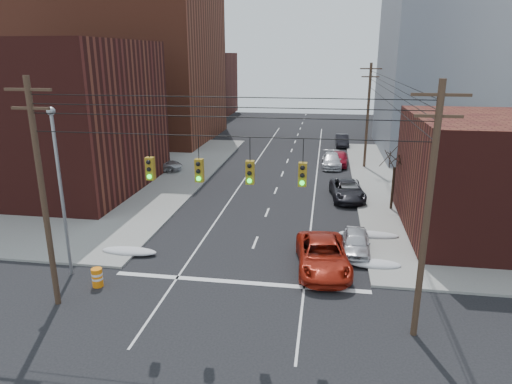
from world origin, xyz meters
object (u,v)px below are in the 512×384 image
(lot_car_a, at_px, (97,188))
(construction_barrel, at_px, (97,277))
(red_pickup, at_px, (323,255))
(parked_car_a, at_px, (356,243))
(lot_car_d, at_px, (131,160))
(lot_car_b, at_px, (159,165))
(parked_car_c, at_px, (347,190))
(parked_car_e, at_px, (339,159))
(lot_car_c, at_px, (70,177))
(parked_car_f, at_px, (342,140))
(parked_car_d, at_px, (332,160))
(parked_car_b, at_px, (349,190))

(lot_car_a, relative_size, construction_barrel, 4.07)
(red_pickup, height_order, construction_barrel, red_pickup)
(parked_car_a, xyz_separation_m, lot_car_d, (-22.96, 19.21, 0.11))
(lot_car_b, bearing_deg, construction_barrel, -174.62)
(parked_car_a, distance_m, construction_barrel, 15.17)
(parked_car_c, height_order, lot_car_d, parked_car_c)
(parked_car_c, xyz_separation_m, parked_car_e, (-0.47, 12.14, 0.00))
(red_pickup, bearing_deg, lot_car_c, 143.55)
(lot_car_c, bearing_deg, parked_car_f, -52.89)
(lot_car_c, bearing_deg, parked_car_e, -69.57)
(red_pickup, distance_m, lot_car_c, 27.34)
(parked_car_d, bearing_deg, parked_car_b, -83.65)
(lot_car_a, distance_m, construction_barrel, 16.59)
(parked_car_a, relative_size, parked_car_e, 0.92)
(parked_car_d, xyz_separation_m, parked_car_e, (0.81, 0.78, 0.04))
(parked_car_b, distance_m, lot_car_b, 20.04)
(lot_car_d, height_order, construction_barrel, lot_car_d)
(parked_car_d, relative_size, lot_car_d, 1.29)
(red_pickup, distance_m, parked_car_f, 37.14)
(red_pickup, distance_m, lot_car_b, 26.33)
(lot_car_b, relative_size, construction_barrel, 4.68)
(parked_car_a, distance_m, parked_car_e, 23.32)
(lot_car_b, distance_m, lot_car_d, 4.17)
(construction_barrel, bearing_deg, lot_car_c, 123.78)
(parked_car_b, bearing_deg, lot_car_a, -178.88)
(red_pickup, bearing_deg, parked_car_d, 82.52)
(lot_car_a, bearing_deg, lot_car_b, 8.92)
(parked_car_f, xyz_separation_m, lot_car_b, (-19.17, -17.13, 0.04))
(parked_car_c, relative_size, lot_car_b, 1.18)
(lot_car_c, xyz_separation_m, construction_barrel, (11.82, -17.67, -0.28))
(lot_car_b, bearing_deg, parked_car_f, -55.59)
(red_pickup, bearing_deg, parked_car_c, 76.09)
(construction_barrel, bearing_deg, parked_car_f, 71.41)
(lot_car_a, bearing_deg, lot_car_d, 30.94)
(lot_car_a, bearing_deg, parked_car_d, -32.16)
(parked_car_b, bearing_deg, parked_car_f, 82.49)
(red_pickup, height_order, lot_car_a, red_pickup)
(lot_car_c, bearing_deg, parked_car_a, -119.05)
(parked_car_f, bearing_deg, parked_car_e, -94.32)
(parked_car_d, relative_size, parked_car_f, 1.10)
(parked_car_a, xyz_separation_m, parked_car_e, (-0.60, 23.31, 0.07))
(parked_car_d, distance_m, parked_car_e, 1.13)
(parked_car_e, xyz_separation_m, lot_car_a, (-20.77, -14.91, 0.05))
(red_pickup, xyz_separation_m, parked_car_a, (2.00, 2.48, -0.14))
(red_pickup, relative_size, parked_car_b, 1.45)
(parked_car_c, distance_m, lot_car_b, 20.05)
(parked_car_b, xyz_separation_m, construction_barrel, (-13.77, -17.99, -0.18))
(parked_car_a, distance_m, parked_car_b, 11.64)
(red_pickup, distance_m, parked_car_d, 25.01)
(parked_car_a, height_order, lot_car_b, lot_car_b)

